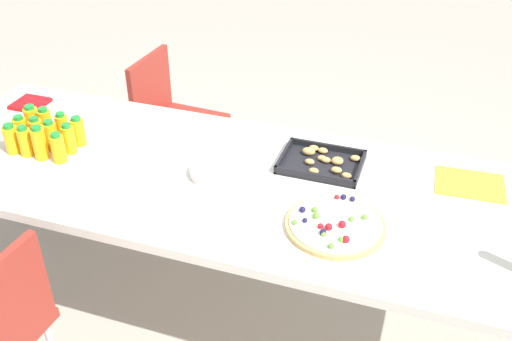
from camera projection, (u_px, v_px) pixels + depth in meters
The scene contains 20 objects.
ground_plane at pixel (223, 307), 2.76m from camera, with size 12.00×12.00×0.00m, color #B2A899.
party_table at pixel (217, 187), 2.38m from camera, with size 2.54×0.93×0.74m.
chair_far_left at pixel (171, 116), 3.27m from camera, with size 0.42×0.42×0.83m.
juice_bottle_0 at pixel (12, 139), 2.47m from camera, with size 0.06×0.06×0.13m.
juice_bottle_1 at pixel (25, 142), 2.45m from camera, with size 0.06×0.06×0.14m.
juice_bottle_2 at pixel (40, 143), 2.42m from camera, with size 0.06×0.06×0.15m.
juice_bottle_3 at pixel (58, 148), 2.41m from camera, with size 0.06×0.06×0.13m.
juice_bottle_4 at pixel (21, 131), 2.53m from camera, with size 0.06×0.06×0.13m.
juice_bottle_5 at pixel (37, 133), 2.51m from camera, with size 0.06×0.06×0.14m.
juice_bottle_6 at pixel (51, 136), 2.49m from camera, with size 0.06×0.06×0.14m.
juice_bottle_7 at pixel (69, 139), 2.47m from camera, with size 0.05×0.05×0.14m.
juice_bottle_8 at pixel (33, 122), 2.58m from camera, with size 0.06×0.06×0.15m.
juice_bottle_9 at pixel (46, 124), 2.56m from camera, with size 0.06×0.06×0.15m.
juice_bottle_10 at pixel (63, 128), 2.54m from camera, with size 0.05×0.05×0.14m.
juice_bottle_11 at pixel (78, 132), 2.52m from camera, with size 0.06×0.06×0.13m.
fruit_pizza at pixel (335, 225), 2.07m from camera, with size 0.35×0.35×0.05m.
snack_tray at pixel (323, 162), 2.41m from camera, with size 0.33×0.25×0.04m.
plate_stack at pixel (215, 172), 2.34m from camera, with size 0.20×0.20×0.03m.
napkin_stack at pixel (30, 104), 2.85m from camera, with size 0.15×0.15×0.02m, color red.
paper_folder at pixel (470, 184), 2.30m from camera, with size 0.26×0.20×0.01m, color yellow.
Camera 1 is at (0.78, -1.80, 2.05)m, focal length 41.58 mm.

